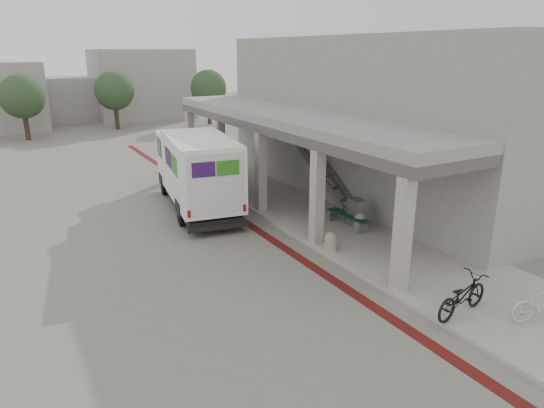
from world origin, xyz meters
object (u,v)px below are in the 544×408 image
fedex_truck (196,169)px  utility_cabinet (357,213)px  bench (348,218)px  bicycle_cream (541,304)px  bicycle_black (462,296)px

fedex_truck → utility_cabinet: 6.92m
bench → bicycle_cream: bicycle_cream is taller
bench → bicycle_cream: size_ratio=1.26×
fedex_truck → bench: size_ratio=3.85×
utility_cabinet → bench: bearing=166.1°
bicycle_cream → fedex_truck: bearing=35.5°
fedex_truck → bicycle_black: 11.99m
utility_cabinet → bicycle_cream: (-0.41, -7.49, -0.04)m
bicycle_black → utility_cabinet: bearing=-24.0°
bicycle_cream → bench: bearing=18.4°
fedex_truck → utility_cabinet: size_ratio=7.40×
bench → bicycle_black: (-1.48, -6.42, 0.18)m
bicycle_cream → utility_cabinet: bearing=15.9°
fedex_truck → utility_cabinet: bearing=-42.8°
utility_cabinet → bicycle_cream: size_ratio=0.66×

